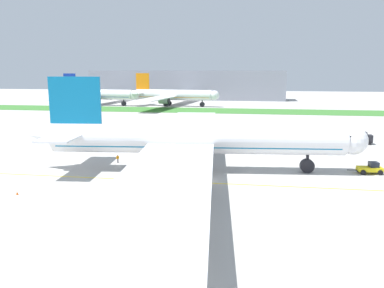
{
  "coord_description": "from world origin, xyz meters",
  "views": [
    {
      "loc": [
        7.66,
        -61.89,
        17.73
      ],
      "look_at": [
        -4.33,
        12.46,
        3.64
      ],
      "focal_mm": 36.55,
      "sensor_mm": 36.0,
      "label": 1
    }
  ],
  "objects_px": {
    "parked_airliner_far_left": "(97,95)",
    "service_truck_fuel_bowser": "(266,134)",
    "parked_airliner_far_centre": "(172,95)",
    "pushback_tug": "(370,168)",
    "airliner_foreground": "(191,140)",
    "service_truck_catering_van": "(360,137)",
    "service_truck_baggage_loader": "(87,128)",
    "traffic_cone_port_wing": "(17,193)",
    "ground_crew_wingwalker_port": "(118,158)"
  },
  "relations": [
    {
      "from": "service_truck_catering_van",
      "to": "service_truck_baggage_loader",
      "type": "bearing_deg",
      "value": 175.63
    },
    {
      "from": "traffic_cone_port_wing",
      "to": "parked_airliner_far_left",
      "type": "xyz_separation_m",
      "value": [
        -48.25,
        145.33,
        5.32
      ]
    },
    {
      "from": "pushback_tug",
      "to": "service_truck_catering_van",
      "type": "bearing_deg",
      "value": 79.71
    },
    {
      "from": "parked_airliner_far_left",
      "to": "service_truck_fuel_bowser",
      "type": "bearing_deg",
      "value": -46.98
    },
    {
      "from": "service_truck_baggage_loader",
      "to": "service_truck_catering_van",
      "type": "xyz_separation_m",
      "value": [
        73.54,
        -5.61,
        0.0
      ]
    },
    {
      "from": "parked_airliner_far_centre",
      "to": "pushback_tug",
      "type": "bearing_deg",
      "value": -63.66
    },
    {
      "from": "service_truck_catering_van",
      "to": "parked_airliner_far_centre",
      "type": "distance_m",
      "value": 117.96
    },
    {
      "from": "airliner_foreground",
      "to": "pushback_tug",
      "type": "distance_m",
      "value": 31.98
    },
    {
      "from": "service_truck_fuel_bowser",
      "to": "service_truck_catering_van",
      "type": "relative_size",
      "value": 0.93
    },
    {
      "from": "ground_crew_wingwalker_port",
      "to": "service_truck_fuel_bowser",
      "type": "bearing_deg",
      "value": 48.05
    },
    {
      "from": "traffic_cone_port_wing",
      "to": "parked_airliner_far_centre",
      "type": "height_order",
      "value": "parked_airliner_far_centre"
    },
    {
      "from": "pushback_tug",
      "to": "traffic_cone_port_wing",
      "type": "xyz_separation_m",
      "value": [
        -54.25,
        -20.74,
        -0.68
      ]
    },
    {
      "from": "service_truck_catering_van",
      "to": "service_truck_fuel_bowser",
      "type": "bearing_deg",
      "value": 170.69
    },
    {
      "from": "parked_airliner_far_centre",
      "to": "ground_crew_wingwalker_port",
      "type": "bearing_deg",
      "value": -82.82
    },
    {
      "from": "airliner_foreground",
      "to": "traffic_cone_port_wing",
      "type": "distance_m",
      "value": 29.34
    },
    {
      "from": "pushback_tug",
      "to": "service_truck_baggage_loader",
      "type": "relative_size",
      "value": 1.25
    },
    {
      "from": "pushback_tug",
      "to": "ground_crew_wingwalker_port",
      "type": "xyz_separation_m",
      "value": [
        -46.61,
        0.75,
        0.01
      ]
    },
    {
      "from": "airliner_foreground",
      "to": "ground_crew_wingwalker_port",
      "type": "relative_size",
      "value": 61.82
    },
    {
      "from": "airliner_foreground",
      "to": "pushback_tug",
      "type": "xyz_separation_m",
      "value": [
        31.48,
        3.05,
        -4.74
      ]
    },
    {
      "from": "service_truck_fuel_bowser",
      "to": "service_truck_catering_van",
      "type": "bearing_deg",
      "value": -9.31
    },
    {
      "from": "pushback_tug",
      "to": "parked_airliner_far_left",
      "type": "relative_size",
      "value": 0.08
    },
    {
      "from": "ground_crew_wingwalker_port",
      "to": "parked_airliner_far_centre",
      "type": "height_order",
      "value": "parked_airliner_far_centre"
    },
    {
      "from": "service_truck_baggage_loader",
      "to": "traffic_cone_port_wing",
      "type": "bearing_deg",
      "value": -76.04
    },
    {
      "from": "pushback_tug",
      "to": "service_truck_catering_van",
      "type": "relative_size",
      "value": 1.06
    },
    {
      "from": "ground_crew_wingwalker_port",
      "to": "parked_airliner_far_left",
      "type": "distance_m",
      "value": 135.95
    },
    {
      "from": "airliner_foreground",
      "to": "pushback_tug",
      "type": "height_order",
      "value": "airliner_foreground"
    },
    {
      "from": "airliner_foreground",
      "to": "traffic_cone_port_wing",
      "type": "bearing_deg",
      "value": -142.15
    },
    {
      "from": "ground_crew_wingwalker_port",
      "to": "parked_airliner_far_left",
      "type": "bearing_deg",
      "value": 114.29
    },
    {
      "from": "service_truck_baggage_loader",
      "to": "pushback_tug",
      "type": "bearing_deg",
      "value": -27.32
    },
    {
      "from": "airliner_foreground",
      "to": "service_truck_baggage_loader",
      "type": "bearing_deg",
      "value": 133.79
    },
    {
      "from": "traffic_cone_port_wing",
      "to": "service_truck_baggage_loader",
      "type": "bearing_deg",
      "value": 103.96
    },
    {
      "from": "airliner_foreground",
      "to": "ground_crew_wingwalker_port",
      "type": "height_order",
      "value": "airliner_foreground"
    },
    {
      "from": "ground_crew_wingwalker_port",
      "to": "service_truck_baggage_loader",
      "type": "bearing_deg",
      "value": 122.02
    },
    {
      "from": "service_truck_fuel_bowser",
      "to": "parked_airliner_far_left",
      "type": "distance_m",
      "value": 124.91
    },
    {
      "from": "traffic_cone_port_wing",
      "to": "ground_crew_wingwalker_port",
      "type": "bearing_deg",
      "value": 70.42
    },
    {
      "from": "traffic_cone_port_wing",
      "to": "parked_airliner_far_left",
      "type": "relative_size",
      "value": 0.01
    },
    {
      "from": "service_truck_fuel_bowser",
      "to": "service_truck_catering_van",
      "type": "height_order",
      "value": "service_truck_catering_van"
    },
    {
      "from": "airliner_foreground",
      "to": "parked_airliner_far_centre",
      "type": "bearing_deg",
      "value": 103.47
    },
    {
      "from": "airliner_foreground",
      "to": "parked_airliner_far_left",
      "type": "xyz_separation_m",
      "value": [
        -71.02,
        127.64,
        -0.1
      ]
    },
    {
      "from": "parked_airliner_far_centre",
      "to": "airliner_foreground",
      "type": "bearing_deg",
      "value": -76.53
    },
    {
      "from": "pushback_tug",
      "to": "traffic_cone_port_wing",
      "type": "height_order",
      "value": "pushback_tug"
    },
    {
      "from": "airliner_foreground",
      "to": "parked_airliner_far_centre",
      "type": "relative_size",
      "value": 1.28
    },
    {
      "from": "ground_crew_wingwalker_port",
      "to": "traffic_cone_port_wing",
      "type": "distance_m",
      "value": 22.82
    },
    {
      "from": "parked_airliner_far_left",
      "to": "service_truck_baggage_loader",
      "type": "bearing_deg",
      "value": -68.98
    },
    {
      "from": "airliner_foreground",
      "to": "parked_airliner_far_left",
      "type": "bearing_deg",
      "value": 119.09
    },
    {
      "from": "traffic_cone_port_wing",
      "to": "parked_airliner_far_left",
      "type": "bearing_deg",
      "value": 108.37
    },
    {
      "from": "service_truck_catering_van",
      "to": "ground_crew_wingwalker_port",
      "type": "bearing_deg",
      "value": -150.97
    },
    {
      "from": "service_truck_fuel_bowser",
      "to": "parked_airliner_far_left",
      "type": "height_order",
      "value": "parked_airliner_far_left"
    },
    {
      "from": "service_truck_fuel_bowser",
      "to": "parked_airliner_far_centre",
      "type": "height_order",
      "value": "parked_airliner_far_centre"
    },
    {
      "from": "airliner_foreground",
      "to": "service_truck_fuel_bowser",
      "type": "distance_m",
      "value": 39.26
    }
  ]
}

